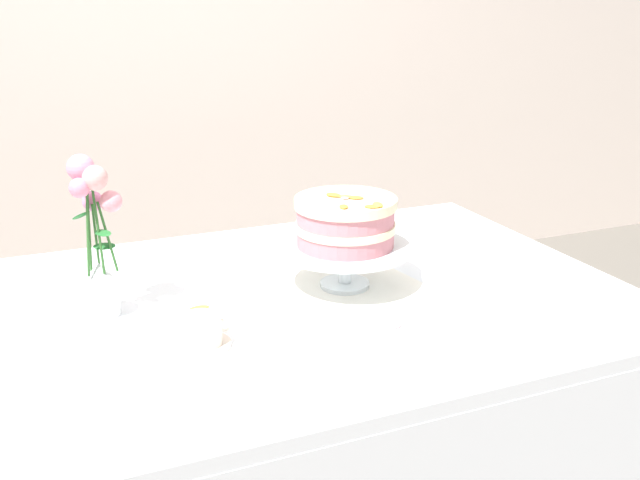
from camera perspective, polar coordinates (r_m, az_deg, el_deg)
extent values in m
cube|color=white|center=(1.61, -1.34, -4.72)|extent=(1.40, 1.00, 0.03)
cylinder|color=brown|center=(2.04, -21.96, -12.44)|extent=(0.06, 0.06, 0.71)
cylinder|color=brown|center=(2.34, 8.90, -7.12)|extent=(0.06, 0.06, 0.71)
cube|color=white|center=(1.64, 1.98, -3.69)|extent=(0.37, 0.37, 0.00)
cylinder|color=silver|center=(1.63, 1.98, -3.48)|extent=(0.11, 0.11, 0.01)
cylinder|color=silver|center=(1.62, 2.00, -2.09)|extent=(0.03, 0.03, 0.07)
cylinder|color=silver|center=(1.60, 2.02, -0.64)|extent=(0.29, 0.29, 0.01)
cylinder|color=#CC7A84|center=(1.60, 2.03, 0.16)|extent=(0.21, 0.21, 0.03)
cylinder|color=beige|center=(1.59, 2.04, 1.04)|extent=(0.22, 0.22, 0.02)
cylinder|color=#CC7A84|center=(1.58, 2.05, 1.93)|extent=(0.21, 0.21, 0.03)
cylinder|color=beige|center=(1.57, 2.06, 2.89)|extent=(0.22, 0.22, 0.02)
ellipsoid|color=yellow|center=(1.58, 1.99, 3.42)|extent=(0.04, 0.03, 0.01)
ellipsoid|color=pink|center=(1.57, 2.04, 3.31)|extent=(0.03, 0.04, 0.00)
ellipsoid|color=orange|center=(1.58, 1.04, 3.53)|extent=(0.04, 0.04, 0.01)
ellipsoid|color=orange|center=(1.51, 4.08, 2.62)|extent=(0.04, 0.04, 0.00)
ellipsoid|color=yellow|center=(1.52, 4.50, 2.77)|extent=(0.03, 0.04, 0.01)
ellipsoid|color=orange|center=(1.57, 2.79, 3.32)|extent=(0.04, 0.04, 0.01)
ellipsoid|color=orange|center=(1.50, 1.85, 2.61)|extent=(0.03, 0.03, 0.01)
cylinder|color=silver|center=(1.56, -16.58, -4.52)|extent=(0.07, 0.07, 0.06)
cone|color=silver|center=(1.54, -16.78, -2.57)|extent=(0.09, 0.09, 0.05)
cylinder|color=#2D6028|center=(1.51, -16.15, 0.23)|extent=(0.03, 0.01, 0.15)
sphere|color=pink|center=(1.49, -15.91, 2.90)|extent=(0.04, 0.04, 0.04)
ellipsoid|color=#236B2D|center=(1.52, -16.39, -0.46)|extent=(0.05, 0.03, 0.01)
cylinder|color=#2D6028|center=(1.53, -17.00, 0.30)|extent=(0.01, 0.03, 0.14)
sphere|color=pink|center=(1.52, -17.23, 2.89)|extent=(0.04, 0.04, 0.04)
cylinder|color=#2D6028|center=(1.51, -17.51, 1.43)|extent=(0.01, 0.01, 0.21)
sphere|color=pink|center=(1.48, -18.10, 5.36)|extent=(0.05, 0.05, 0.05)
cylinder|color=#2D6028|center=(1.49, -17.58, 0.63)|extent=(0.02, 0.02, 0.18)
sphere|color=pink|center=(1.46, -18.18, 3.86)|extent=(0.04, 0.04, 0.04)
ellipsoid|color=#236B2D|center=(1.49, -18.05, 1.82)|extent=(0.05, 0.04, 0.02)
cylinder|color=#2D6028|center=(1.50, -16.86, 1.03)|extent=(0.01, 0.02, 0.20)
sphere|color=#DCA09D|center=(1.47, -17.07, 4.63)|extent=(0.05, 0.05, 0.05)
ellipsoid|color=#236B2D|center=(1.49, -16.49, 0.53)|extent=(0.04, 0.05, 0.01)
cylinder|color=silver|center=(1.39, -9.20, -8.05)|extent=(0.11, 0.11, 0.01)
cylinder|color=silver|center=(1.38, -9.27, -6.92)|extent=(0.08, 0.08, 0.05)
torus|color=silver|center=(1.39, -7.28, -6.51)|extent=(0.03, 0.01, 0.03)
ellipsoid|color=pink|center=(1.46, 5.90, -6.62)|extent=(0.04, 0.03, 0.00)
ellipsoid|color=yellow|center=(1.55, -9.34, -5.21)|extent=(0.04, 0.02, 0.00)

